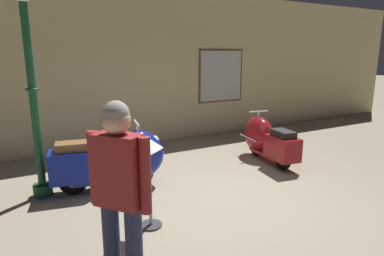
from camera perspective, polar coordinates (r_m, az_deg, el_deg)
ground_plane at (r=5.05m, az=5.61°, el=-12.06°), size 60.00×60.00×0.00m
showroom_back_wall at (r=7.80m, az=-10.56°, el=10.13°), size 18.00×0.63×3.57m
scooter_0 at (r=5.34m, az=-12.71°, el=-5.31°), size 1.81×0.81×1.07m
scooter_1 at (r=6.79m, az=12.54°, el=-1.82°), size 0.67×1.63×0.96m
lamppost at (r=5.23m, az=-25.90°, el=5.54°), size 0.28×0.28×3.04m
visitor_0 at (r=2.85m, az=-12.39°, el=-10.23°), size 0.44×0.49×1.75m
info_stanchion at (r=4.14m, az=-7.29°, el=-10.95°), size 0.39×0.37×1.10m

